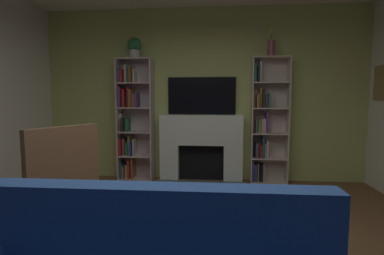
{
  "coord_description": "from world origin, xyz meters",
  "views": [
    {
      "loc": [
        0.34,
        -2.27,
        1.35
      ],
      "look_at": [
        0.0,
        1.08,
        1.02
      ],
      "focal_mm": 28.24,
      "sensor_mm": 36.0,
      "label": 1
    }
  ],
  "objects_px": {
    "armchair": "(52,189)",
    "bookshelf_right": "(265,124)",
    "vase_with_flowers": "(271,46)",
    "coffee_table": "(171,246)",
    "tv": "(202,96)",
    "bookshelf_left": "(133,120)",
    "fireplace": "(201,146)",
    "potted_plant": "(134,47)"
  },
  "relations": [
    {
      "from": "vase_with_flowers",
      "to": "coffee_table",
      "type": "distance_m",
      "value": 3.6
    },
    {
      "from": "bookshelf_left",
      "to": "potted_plant",
      "type": "bearing_deg",
      "value": -29.27
    },
    {
      "from": "vase_with_flowers",
      "to": "coffee_table",
      "type": "height_order",
      "value": "vase_with_flowers"
    },
    {
      "from": "vase_with_flowers",
      "to": "armchair",
      "type": "xyz_separation_m",
      "value": [
        -2.25,
        -2.34,
        -1.59
      ]
    },
    {
      "from": "potted_plant",
      "to": "coffee_table",
      "type": "distance_m",
      "value": 3.62
    },
    {
      "from": "tv",
      "to": "coffee_table",
      "type": "height_order",
      "value": "tv"
    },
    {
      "from": "armchair",
      "to": "bookshelf_right",
      "type": "bearing_deg",
      "value": 47.59
    },
    {
      "from": "vase_with_flowers",
      "to": "coffee_table",
      "type": "relative_size",
      "value": 0.43
    },
    {
      "from": "armchair",
      "to": "fireplace",
      "type": "bearing_deg",
      "value": 63.7
    },
    {
      "from": "fireplace",
      "to": "potted_plant",
      "type": "bearing_deg",
      "value": -178.83
    },
    {
      "from": "fireplace",
      "to": "coffee_table",
      "type": "xyz_separation_m",
      "value": [
        0.01,
        -2.98,
        -0.19
      ]
    },
    {
      "from": "fireplace",
      "to": "coffee_table",
      "type": "distance_m",
      "value": 2.99
    },
    {
      "from": "potted_plant",
      "to": "vase_with_flowers",
      "type": "distance_m",
      "value": 2.16
    },
    {
      "from": "potted_plant",
      "to": "bookshelf_right",
      "type": "bearing_deg",
      "value": 1.35
    },
    {
      "from": "tv",
      "to": "armchair",
      "type": "xyz_separation_m",
      "value": [
        -1.17,
        -2.46,
        -0.84
      ]
    },
    {
      "from": "potted_plant",
      "to": "vase_with_flowers",
      "type": "xyz_separation_m",
      "value": [
        2.16,
        -0.0,
        -0.03
      ]
    },
    {
      "from": "armchair",
      "to": "coffee_table",
      "type": "bearing_deg",
      "value": -27.45
    },
    {
      "from": "potted_plant",
      "to": "armchair",
      "type": "distance_m",
      "value": 2.85
    },
    {
      "from": "vase_with_flowers",
      "to": "potted_plant",
      "type": "bearing_deg",
      "value": 179.98
    },
    {
      "from": "fireplace",
      "to": "tv",
      "type": "distance_m",
      "value": 0.81
    },
    {
      "from": "bookshelf_right",
      "to": "vase_with_flowers",
      "type": "bearing_deg",
      "value": -39.44
    },
    {
      "from": "bookshelf_right",
      "to": "potted_plant",
      "type": "xyz_separation_m",
      "value": [
        -2.1,
        -0.05,
        1.22
      ]
    },
    {
      "from": "bookshelf_left",
      "to": "vase_with_flowers",
      "type": "height_order",
      "value": "vase_with_flowers"
    },
    {
      "from": "coffee_table",
      "to": "bookshelf_right",
      "type": "bearing_deg",
      "value": 71.54
    },
    {
      "from": "tv",
      "to": "coffee_table",
      "type": "relative_size",
      "value": 1.1
    },
    {
      "from": "armchair",
      "to": "tv",
      "type": "bearing_deg",
      "value": 64.61
    },
    {
      "from": "fireplace",
      "to": "tv",
      "type": "relative_size",
      "value": 1.3
    },
    {
      "from": "tv",
      "to": "bookshelf_left",
      "type": "distance_m",
      "value": 1.21
    },
    {
      "from": "potted_plant",
      "to": "tv",
      "type": "bearing_deg",
      "value": 6.35
    },
    {
      "from": "armchair",
      "to": "coffee_table",
      "type": "relative_size",
      "value": 1.12
    },
    {
      "from": "bookshelf_right",
      "to": "fireplace",
      "type": "bearing_deg",
      "value": -178.45
    },
    {
      "from": "fireplace",
      "to": "armchair",
      "type": "xyz_separation_m",
      "value": [
        -1.17,
        -2.36,
        -0.03
      ]
    },
    {
      "from": "fireplace",
      "to": "potted_plant",
      "type": "height_order",
      "value": "potted_plant"
    },
    {
      "from": "bookshelf_right",
      "to": "armchair",
      "type": "bearing_deg",
      "value": -132.41
    },
    {
      "from": "bookshelf_right",
      "to": "vase_with_flowers",
      "type": "distance_m",
      "value": 1.2
    },
    {
      "from": "bookshelf_left",
      "to": "vase_with_flowers",
      "type": "distance_m",
      "value": 2.5
    },
    {
      "from": "bookshelf_left",
      "to": "potted_plant",
      "type": "xyz_separation_m",
      "value": [
        0.06,
        -0.04,
        1.18
      ]
    },
    {
      "from": "tv",
      "to": "armchair",
      "type": "bearing_deg",
      "value": -115.39
    },
    {
      "from": "armchair",
      "to": "coffee_table",
      "type": "xyz_separation_m",
      "value": [
        1.18,
        -0.61,
        -0.16
      ]
    },
    {
      "from": "fireplace",
      "to": "vase_with_flowers",
      "type": "height_order",
      "value": "vase_with_flowers"
    },
    {
      "from": "fireplace",
      "to": "vase_with_flowers",
      "type": "relative_size",
      "value": 3.37
    },
    {
      "from": "bookshelf_right",
      "to": "armchair",
      "type": "height_order",
      "value": "bookshelf_right"
    }
  ]
}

